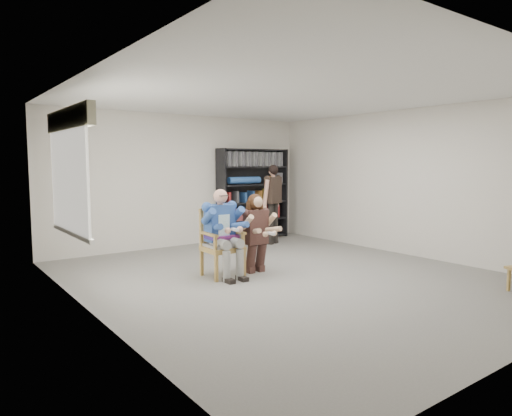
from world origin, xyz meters
TOP-DOWN VIEW (x-y plane):
  - room_shell at (0.00, 0.00)m, footprint 6.00×7.00m
  - floor at (0.00, 0.00)m, footprint 6.00×7.00m
  - window_left at (-2.95, 1.00)m, footprint 0.16×2.00m
  - armchair at (-0.80, 0.66)m, footprint 0.64×0.62m
  - seated_man at (-0.80, 0.66)m, footprint 0.63×0.85m
  - kneeling_woman at (-0.22, 0.54)m, footprint 0.57×0.87m
  - bookshelf at (1.70, 3.28)m, footprint 1.80×0.38m
  - standing_man at (1.65, 2.48)m, footprint 0.60×0.44m

SIDE VIEW (x-z plane):
  - floor at x=0.00m, z-range -0.01..0.01m
  - armchair at x=-0.80m, z-range 0.00..1.07m
  - kneeling_woman at x=-0.22m, z-range 0.00..1.27m
  - seated_man at x=-0.80m, z-range 0.00..1.39m
  - standing_man at x=1.65m, z-range 0.00..1.73m
  - bookshelf at x=1.70m, z-range 0.00..2.10m
  - room_shell at x=0.00m, z-range 0.00..2.80m
  - window_left at x=-2.95m, z-range 0.76..2.50m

